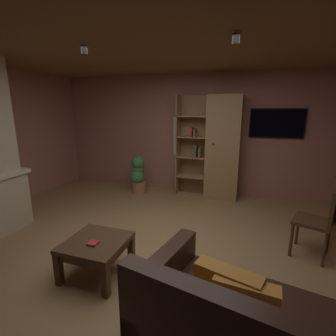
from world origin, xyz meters
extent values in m
cube|color=#A37A4C|center=(0.00, 0.00, -0.01)|extent=(6.49, 5.24, 0.02)
cube|color=#AD7060|center=(0.00, 2.65, 1.27)|extent=(6.61, 0.06, 2.54)
cube|color=brown|center=(0.00, 0.00, 2.55)|extent=(6.49, 5.24, 0.02)
cube|color=white|center=(-0.27, 2.62, 1.23)|extent=(0.68, 0.01, 0.84)
cube|color=#A87F51|center=(0.51, 2.37, 1.04)|extent=(0.66, 0.38, 2.09)
cube|color=#A87F51|center=(-0.13, 2.55, 1.04)|extent=(0.61, 0.02, 2.09)
cube|color=#A87F51|center=(-0.42, 2.37, 1.04)|extent=(0.02, 0.38, 2.09)
sphere|color=black|center=(0.34, 2.17, 1.15)|extent=(0.04, 0.04, 0.04)
cube|color=#A87F51|center=(-0.13, 2.37, 0.01)|extent=(0.61, 0.38, 0.02)
cube|color=#A87F51|center=(-0.13, 2.37, 0.42)|extent=(0.61, 0.38, 0.02)
cube|color=#A87F51|center=(-0.13, 2.37, 0.84)|extent=(0.61, 0.38, 0.02)
cube|color=#A87F51|center=(-0.13, 2.37, 1.25)|extent=(0.61, 0.38, 0.02)
cube|color=#A87F51|center=(-0.13, 2.37, 1.67)|extent=(0.61, 0.38, 0.02)
cube|color=#B22D2D|center=(-0.12, 2.31, 1.36)|extent=(0.03, 0.23, 0.18)
cube|color=#387247|center=(-0.02, 2.31, 0.96)|extent=(0.03, 0.23, 0.23)
cube|color=brown|center=(-0.05, 2.31, 1.35)|extent=(0.04, 0.23, 0.17)
cube|color=brown|center=(0.06, 2.31, 0.94)|extent=(0.04, 0.23, 0.20)
sphere|color=beige|center=(-0.08, 2.37, 1.30)|extent=(0.10, 0.10, 0.10)
cube|color=#382116|center=(0.99, -1.50, 0.63)|extent=(1.48, 0.44, 0.42)
cube|color=#382116|center=(0.42, -0.97, 0.34)|extent=(0.34, 0.96, 0.67)
cube|color=#C67F33|center=(0.85, -1.29, 0.53)|extent=(0.45, 0.19, 0.36)
cube|color=#C67F33|center=(1.06, -1.24, 0.54)|extent=(0.43, 0.22, 0.44)
cube|color=#C67F33|center=(0.95, -1.15, 0.55)|extent=(0.48, 0.27, 0.43)
cube|color=#4C331E|center=(-0.51, -0.58, 0.39)|extent=(0.65, 0.65, 0.05)
cube|color=#4C331E|center=(-0.51, -0.58, 0.32)|extent=(0.58, 0.58, 0.08)
cube|color=#4C331E|center=(-0.80, -0.86, 0.18)|extent=(0.07, 0.07, 0.36)
cube|color=#4C331E|center=(-0.23, -0.86, 0.18)|extent=(0.07, 0.07, 0.36)
cube|color=#4C331E|center=(-0.80, -0.29, 0.18)|extent=(0.07, 0.07, 0.36)
cube|color=#4C331E|center=(-0.23, -0.29, 0.18)|extent=(0.07, 0.07, 0.36)
cube|color=#B22D2D|center=(-0.49, -0.66, 0.43)|extent=(0.11, 0.11, 0.03)
cube|color=#4C331E|center=(1.83, 0.60, 0.46)|extent=(0.54, 0.54, 0.04)
cube|color=#4C331E|center=(2.01, 0.53, 0.70)|extent=(0.17, 0.39, 0.44)
cylinder|color=#4C331E|center=(1.72, 0.83, 0.23)|extent=(0.04, 0.04, 0.46)
cylinder|color=#4C331E|center=(1.60, 0.49, 0.23)|extent=(0.04, 0.04, 0.46)
cylinder|color=#4C331E|center=(2.06, 0.70, 0.23)|extent=(0.04, 0.04, 0.46)
cylinder|color=#4C331E|center=(1.94, 0.37, 0.23)|extent=(0.04, 0.04, 0.46)
cylinder|color=#B77051|center=(-1.25, 2.12, 0.12)|extent=(0.31, 0.31, 0.25)
sphere|color=#3D7F3D|center=(-1.27, 2.09, 0.37)|extent=(0.31, 0.31, 0.31)
sphere|color=#3D7F3D|center=(-1.27, 2.12, 0.53)|extent=(0.28, 0.28, 0.28)
sphere|color=#3D7F3D|center=(-1.25, 2.09, 0.69)|extent=(0.29, 0.29, 0.29)
cube|color=black|center=(1.48, 2.59, 1.55)|extent=(0.99, 0.05, 0.56)
cube|color=black|center=(1.48, 2.56, 1.55)|extent=(0.95, 0.01, 0.52)
cylinder|color=black|center=(-0.83, -0.10, 2.47)|extent=(0.07, 0.07, 0.09)
cylinder|color=black|center=(0.82, -0.03, 2.47)|extent=(0.07, 0.07, 0.09)
camera|label=1|loc=(1.02, -2.67, 1.83)|focal=26.51mm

